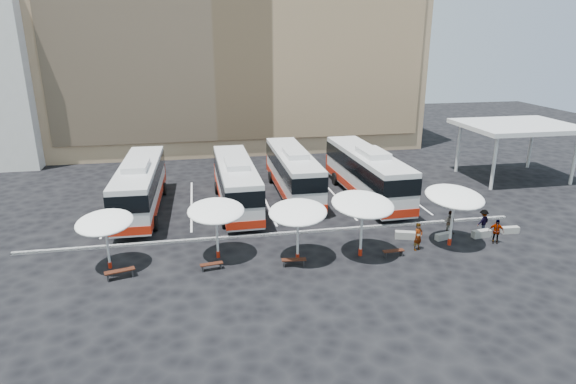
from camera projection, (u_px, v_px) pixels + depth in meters
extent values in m
plane|color=black|center=(282.00, 237.00, 32.43)|extent=(120.00, 120.00, 0.00)
cube|color=#A1805E|center=(236.00, 39.00, 58.42)|extent=(42.00, 18.00, 25.00)
cube|color=tan|center=(243.00, 45.00, 50.07)|extent=(40.00, 0.30, 20.00)
cube|color=silver|center=(518.00, 126.00, 44.45)|extent=(10.00, 8.00, 0.40)
cylinder|color=silver|center=(494.00, 163.00, 41.75)|extent=(0.30, 0.30, 4.80)
cylinder|color=silver|center=(575.00, 159.00, 43.16)|extent=(0.30, 0.30, 4.80)
cylinder|color=silver|center=(458.00, 148.00, 47.35)|extent=(0.30, 0.30, 4.80)
cylinder|color=silver|center=(531.00, 145.00, 48.76)|extent=(0.30, 0.30, 4.80)
cube|color=black|center=(280.00, 234.00, 32.87)|extent=(34.00, 0.25, 0.15)
cube|color=white|center=(114.00, 209.00, 37.78)|extent=(0.15, 12.00, 0.01)
cube|color=white|center=(192.00, 204.00, 38.84)|extent=(0.15, 12.00, 0.01)
cube|color=white|center=(265.00, 199.00, 39.90)|extent=(0.15, 12.00, 0.01)
cube|color=white|center=(335.00, 195.00, 40.96)|extent=(0.15, 12.00, 0.01)
cube|color=white|center=(401.00, 191.00, 42.02)|extent=(0.15, 12.00, 0.01)
cube|color=silver|center=(140.00, 185.00, 36.72)|extent=(2.94, 12.83, 3.19)
cube|color=black|center=(139.00, 177.00, 36.52)|extent=(3.00, 12.90, 1.17)
cube|color=#AD1F0C|center=(142.00, 200.00, 37.08)|extent=(3.00, 12.90, 0.59)
cube|color=#AD1F0C|center=(150.00, 173.00, 42.96)|extent=(2.73, 0.27, 1.49)
cube|color=silver|center=(136.00, 166.00, 35.16)|extent=(1.77, 3.23, 0.43)
cylinder|color=black|center=(131.00, 190.00, 40.49)|extent=(0.40, 1.07, 1.06)
cylinder|color=black|center=(164.00, 189.00, 40.90)|extent=(0.40, 1.07, 1.06)
cylinder|color=black|center=(115.00, 226.00, 33.00)|extent=(0.40, 1.07, 1.06)
cylinder|color=black|center=(154.00, 223.00, 33.42)|extent=(0.40, 1.07, 1.06)
cube|color=silver|center=(236.00, 182.00, 37.61)|extent=(2.83, 12.55, 3.13)
cube|color=black|center=(236.00, 174.00, 37.42)|extent=(2.90, 12.62, 1.15)
cube|color=#AD1F0C|center=(236.00, 196.00, 37.97)|extent=(2.90, 12.62, 0.57)
cube|color=#AD1F0C|center=(229.00, 171.00, 43.67)|extent=(2.67, 0.26, 1.46)
cube|color=silver|center=(237.00, 164.00, 36.09)|extent=(1.72, 3.16, 0.42)
cylinder|color=black|center=(217.00, 188.00, 41.22)|extent=(0.38, 1.05, 1.04)
cylinder|color=black|center=(247.00, 186.00, 41.73)|extent=(0.38, 1.05, 1.04)
cylinder|color=black|center=(224.00, 221.00, 33.95)|extent=(0.38, 1.05, 1.04)
cylinder|color=black|center=(261.00, 218.00, 34.45)|extent=(0.38, 1.05, 1.04)
cube|color=silver|center=(293.00, 171.00, 40.60)|extent=(2.64, 12.64, 3.16)
cube|color=black|center=(293.00, 164.00, 40.40)|extent=(2.70, 12.71, 1.16)
cube|color=#AD1F0C|center=(293.00, 184.00, 40.96)|extent=(2.70, 12.71, 0.58)
cube|color=#AD1F0C|center=(280.00, 162.00, 46.75)|extent=(2.70, 0.21, 1.48)
cube|color=silver|center=(295.00, 153.00, 39.06)|extent=(1.69, 3.16, 0.42)
cylinder|color=black|center=(271.00, 177.00, 44.29)|extent=(0.37, 1.05, 1.05)
cylinder|color=black|center=(299.00, 176.00, 44.75)|extent=(0.37, 1.05, 1.05)
cylinder|color=black|center=(287.00, 206.00, 36.91)|extent=(0.37, 1.05, 1.05)
cylinder|color=black|center=(320.00, 203.00, 37.37)|extent=(0.37, 1.05, 1.05)
cube|color=silver|center=(367.00, 172.00, 39.84)|extent=(3.22, 13.50, 3.35)
cube|color=black|center=(367.00, 164.00, 39.63)|extent=(3.29, 13.57, 1.23)
cube|color=#AD1F0C|center=(366.00, 186.00, 40.23)|extent=(3.29, 13.57, 0.62)
cube|color=#AD1F0C|center=(340.00, 162.00, 46.33)|extent=(2.87, 0.31, 1.57)
cube|color=silver|center=(373.00, 153.00, 38.21)|extent=(1.90, 3.41, 0.45)
cylinder|color=black|center=(335.00, 179.00, 43.69)|extent=(0.43, 1.13, 1.12)
cylinder|color=black|center=(364.00, 177.00, 44.27)|extent=(0.43, 1.13, 1.12)
cylinder|color=black|center=(370.00, 210.00, 35.91)|extent=(0.43, 1.13, 1.12)
cylinder|color=black|center=(404.00, 207.00, 36.49)|extent=(0.43, 1.13, 1.12)
cylinder|color=silver|center=(108.00, 246.00, 27.74)|extent=(0.16, 0.16, 2.84)
cylinder|color=#AD1F0C|center=(110.00, 265.00, 28.12)|extent=(0.25, 0.25, 0.38)
ellipsoid|color=white|center=(104.00, 222.00, 27.28)|extent=(3.83, 3.86, 0.97)
cylinder|color=silver|center=(217.00, 235.00, 29.08)|extent=(0.14, 0.14, 3.00)
cylinder|color=#AD1F0C|center=(218.00, 254.00, 29.48)|extent=(0.23, 0.23, 0.40)
ellipsoid|color=white|center=(216.00, 211.00, 28.60)|extent=(3.51, 3.56, 1.03)
cylinder|color=silver|center=(298.00, 237.00, 28.70)|extent=(0.18, 0.18, 3.06)
cylinder|color=#AD1F0C|center=(298.00, 257.00, 29.12)|extent=(0.29, 0.29, 0.41)
ellipsoid|color=white|center=(298.00, 212.00, 28.21)|extent=(4.44, 4.47, 1.05)
cylinder|color=silver|center=(361.00, 231.00, 29.26)|extent=(0.19, 0.19, 3.32)
cylinder|color=#AD1F0C|center=(360.00, 252.00, 29.71)|extent=(0.30, 0.30, 0.44)
ellipsoid|color=white|center=(363.00, 204.00, 28.73)|extent=(4.65, 4.68, 1.14)
cylinder|color=silver|center=(452.00, 222.00, 30.78)|extent=(0.18, 0.18, 3.26)
cylinder|color=#AD1F0C|center=(449.00, 242.00, 31.22)|extent=(0.29, 0.29, 0.43)
ellipsoid|color=white|center=(455.00, 197.00, 30.26)|extent=(4.42, 4.46, 1.12)
cube|color=black|center=(120.00, 271.00, 26.84)|extent=(1.69, 0.86, 0.07)
cube|color=black|center=(108.00, 277.00, 26.64)|extent=(0.18, 0.42, 0.44)
cube|color=black|center=(132.00, 272.00, 27.19)|extent=(0.18, 0.42, 0.44)
cube|color=black|center=(211.00, 264.00, 27.84)|extent=(1.36, 0.56, 0.05)
cube|color=black|center=(203.00, 268.00, 27.74)|extent=(0.10, 0.34, 0.35)
cube|color=black|center=(221.00, 266.00, 28.08)|extent=(0.10, 0.34, 0.35)
cube|color=black|center=(294.00, 260.00, 28.30)|extent=(1.48, 0.53, 0.06)
cube|color=black|center=(284.00, 263.00, 28.32)|extent=(0.09, 0.37, 0.39)
cube|color=black|center=(304.00, 263.00, 28.41)|extent=(0.09, 0.37, 0.39)
cube|color=black|center=(393.00, 251.00, 29.53)|extent=(1.35, 0.41, 0.05)
cube|color=black|center=(385.00, 255.00, 29.48)|extent=(0.07, 0.34, 0.36)
cube|color=black|center=(401.00, 253.00, 29.71)|extent=(0.07, 0.34, 0.36)
cube|color=gray|center=(405.00, 235.00, 32.18)|extent=(1.40, 0.84, 0.50)
cube|color=gray|center=(443.00, 236.00, 32.06)|extent=(1.21, 0.66, 0.43)
cube|color=gray|center=(481.00, 234.00, 32.41)|extent=(1.35, 0.60, 0.49)
cube|color=gray|center=(510.00, 230.00, 33.09)|extent=(1.21, 0.45, 0.45)
imported|color=black|center=(418.00, 237.00, 30.29)|extent=(0.78, 0.66, 1.81)
imported|color=black|center=(450.00, 222.00, 32.92)|extent=(0.99, 1.00, 1.63)
imported|color=black|center=(496.00, 231.00, 31.33)|extent=(1.03, 0.82, 1.64)
imported|color=black|center=(483.00, 221.00, 33.12)|extent=(1.20, 0.96, 1.62)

